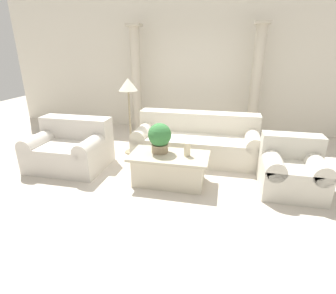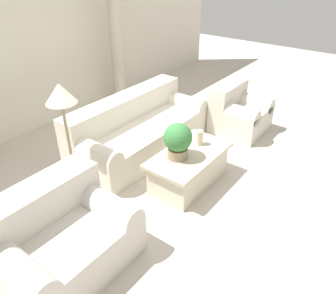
# 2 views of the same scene
# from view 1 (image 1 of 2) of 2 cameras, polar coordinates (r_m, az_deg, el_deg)

# --- Properties ---
(ground_plane) EXTENTS (16.00, 16.00, 0.00)m
(ground_plane) POSITION_cam_1_polar(r_m,az_deg,el_deg) (4.47, 1.41, -5.70)
(ground_plane) COLOR beige
(wall_back) EXTENTS (10.00, 0.06, 3.20)m
(wall_back) POSITION_cam_1_polar(r_m,az_deg,el_deg) (6.71, 6.29, 17.31)
(wall_back) COLOR silver
(wall_back) RESTS_ON ground_plane
(sofa_long) EXTENTS (2.30, 0.98, 0.83)m
(sofa_long) POSITION_cam_1_polar(r_m,az_deg,el_deg) (5.03, 6.23, 1.43)
(sofa_long) COLOR beige
(sofa_long) RESTS_ON ground_plane
(loveseat) EXTENTS (1.27, 0.98, 0.83)m
(loveseat) POSITION_cam_1_polar(r_m,az_deg,el_deg) (4.93, -20.45, -0.06)
(loveseat) COLOR beige
(loveseat) RESTS_ON ground_plane
(coffee_table) EXTENTS (1.20, 0.65, 0.47)m
(coffee_table) POSITION_cam_1_polar(r_m,az_deg,el_deg) (4.07, 0.27, -4.70)
(coffee_table) COLOR beige
(coffee_table) RESTS_ON ground_plane
(potted_plant) EXTENTS (0.36, 0.36, 0.46)m
(potted_plant) POSITION_cam_1_polar(r_m,az_deg,el_deg) (3.99, -1.81, 2.20)
(potted_plant) COLOR #937F60
(potted_plant) RESTS_ON coffee_table
(pillar_candle) EXTENTS (0.09, 0.09, 0.21)m
(pillar_candle) POSITION_cam_1_polar(r_m,az_deg,el_deg) (3.91, 4.20, -0.50)
(pillar_candle) COLOR beige
(pillar_candle) RESTS_ON coffee_table
(floor_lamp) EXTENTS (0.35, 0.35, 1.47)m
(floor_lamp) POSITION_cam_1_polar(r_m,az_deg,el_deg) (5.05, -8.62, 11.92)
(floor_lamp) COLOR gray
(floor_lamp) RESTS_ON ground_plane
(column_left) EXTENTS (0.33, 0.33, 2.51)m
(column_left) POSITION_cam_1_polar(r_m,az_deg,el_deg) (6.61, -6.94, 14.47)
(column_left) COLOR beige
(column_left) RESTS_ON ground_plane
(column_right) EXTENTS (0.33, 0.33, 2.51)m
(column_right) POSITION_cam_1_polar(r_m,az_deg,el_deg) (6.27, 18.59, 13.25)
(column_right) COLOR beige
(column_right) RESTS_ON ground_plane
(armchair) EXTENTS (0.86, 0.82, 0.79)m
(armchair) POSITION_cam_1_polar(r_m,az_deg,el_deg) (4.23, 25.32, -4.27)
(armchair) COLOR beige
(armchair) RESTS_ON ground_plane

